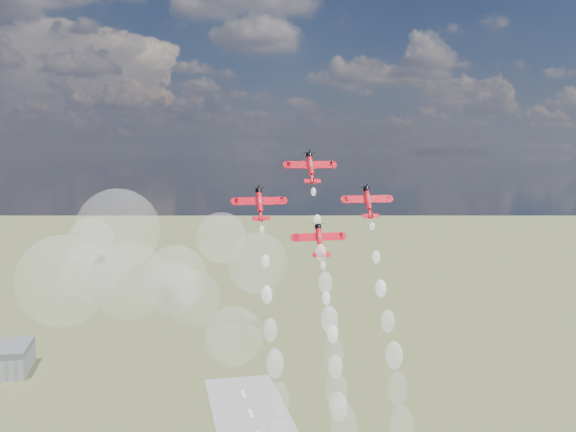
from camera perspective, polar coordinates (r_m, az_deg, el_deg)
The scene contains 8 objects.
plane_lead at distance 135.65m, azimuth 2.14°, elevation 4.60°, with size 10.59×5.40×6.99m.
plane_left at distance 129.68m, azimuth -2.66°, elevation 1.17°, with size 10.59×5.40×6.99m.
plane_right at distance 135.95m, azimuth 7.51°, elevation 1.35°, with size 10.59×5.40×6.99m.
plane_slot at distance 129.41m, azimuth 2.98°, elevation -2.22°, with size 10.59×5.40×6.99m.
smoke_trail_lead at distance 123.93m, azimuth 4.54°, elevation -14.60°, with size 5.39×24.96×46.55m.
smoke_trail_left at distance 120.39m, azimuth -0.93°, elevation -18.85°, with size 5.46×24.83×46.20m.
smoke_trail_right at distance 127.16m, azimuth 10.57°, elevation -17.56°, with size 5.28×25.45×46.30m.
drifted_smoke_cloud at distance 150.81m, azimuth -13.67°, elevation -5.14°, with size 63.02×32.29×41.73m.
Camera 1 is at (-35.71, -120.22, 103.33)m, focal length 38.00 mm.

